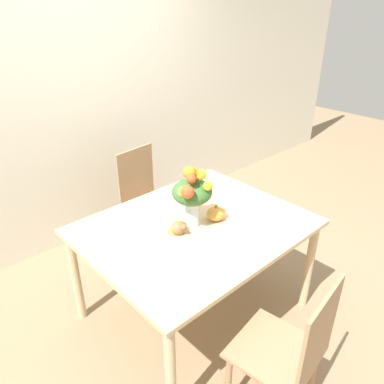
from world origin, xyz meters
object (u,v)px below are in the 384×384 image
pumpkin (216,214)px  dining_chair_near_window (147,200)px  flower_vase (192,193)px  turkey_figurine (177,227)px  dining_chair_far_side (289,353)px

pumpkin → dining_chair_near_window: (0.11, 0.96, -0.32)m
flower_vase → dining_chair_near_window: flower_vase is taller
flower_vase → turkey_figurine: flower_vase is taller
pumpkin → turkey_figurine: size_ratio=0.82×
turkey_figurine → dining_chair_far_side: bearing=-92.4°
pumpkin → turkey_figurine: 0.30m
flower_vase → turkey_figurine: size_ratio=2.97×
dining_chair_near_window → dining_chair_far_side: (-0.44, -1.82, 0.00)m
pumpkin → dining_chair_far_side: (-0.33, -0.86, -0.32)m
pumpkin → turkey_figurine: bearing=168.7°
turkey_figurine → dining_chair_far_side: dining_chair_far_side is taller
turkey_figurine → dining_chair_near_window: bearing=66.0°
flower_vase → dining_chair_near_window: 1.07m
flower_vase → dining_chair_near_window: bearing=73.1°
flower_vase → dining_chair_far_side: flower_vase is taller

